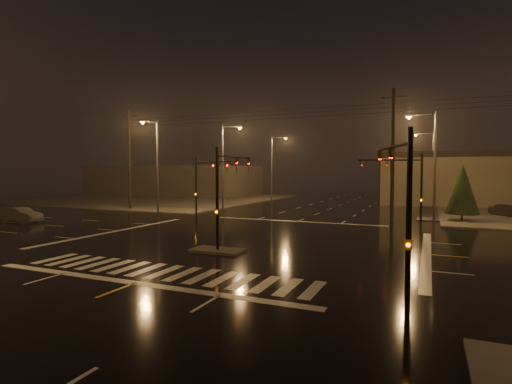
% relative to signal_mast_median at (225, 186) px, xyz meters
% --- Properties ---
extents(ground, '(140.00, 140.00, 0.00)m').
position_rel_signal_mast_median_xyz_m(ground, '(-0.00, 3.07, -3.75)').
color(ground, black).
rests_on(ground, ground).
extents(sidewalk_nw, '(36.00, 36.00, 0.12)m').
position_rel_signal_mast_median_xyz_m(sidewalk_nw, '(-30.00, 33.07, -3.69)').
color(sidewalk_nw, '#42403B').
rests_on(sidewalk_nw, ground).
extents(median_island, '(3.00, 1.60, 0.15)m').
position_rel_signal_mast_median_xyz_m(median_island, '(-0.00, -0.93, -3.68)').
color(median_island, '#42403B').
rests_on(median_island, ground).
extents(crosswalk, '(15.00, 2.60, 0.01)m').
position_rel_signal_mast_median_xyz_m(crosswalk, '(-0.00, -5.93, -3.75)').
color(crosswalk, beige).
rests_on(crosswalk, ground).
extents(stop_bar_near, '(16.00, 0.50, 0.01)m').
position_rel_signal_mast_median_xyz_m(stop_bar_near, '(-0.00, -7.93, -3.75)').
color(stop_bar_near, beige).
rests_on(stop_bar_near, ground).
extents(stop_bar_far, '(16.00, 0.50, 0.01)m').
position_rel_signal_mast_median_xyz_m(stop_bar_far, '(-0.00, 14.07, -3.75)').
color(stop_bar_far, beige).
rests_on(stop_bar_far, ground).
extents(commercial_block, '(30.00, 18.00, 5.60)m').
position_rel_signal_mast_median_xyz_m(commercial_block, '(-35.00, 45.07, -0.95)').
color(commercial_block, '#413B39').
rests_on(commercial_block, ground).
extents(signal_mast_median, '(0.25, 4.59, 6.00)m').
position_rel_signal_mast_median_xyz_m(signal_mast_median, '(0.00, 0.00, 0.00)').
color(signal_mast_median, black).
rests_on(signal_mast_median, ground).
extents(signal_mast_ne, '(4.84, 1.86, 6.00)m').
position_rel_signal_mast_median_xyz_m(signal_mast_ne, '(9.50, 13.21, 0.04)').
color(signal_mast_ne, black).
rests_on(signal_mast_ne, ground).
extents(signal_mast_nw, '(4.84, 1.86, 6.00)m').
position_rel_signal_mast_median_xyz_m(signal_mast_nw, '(-9.50, 13.21, 0.04)').
color(signal_mast_nw, black).
rests_on(signal_mast_nw, ground).
extents(signal_mast_se, '(1.55, 3.87, 6.00)m').
position_rel_signal_mast_median_xyz_m(signal_mast_se, '(10.23, -6.68, -0.04)').
color(signal_mast_se, black).
rests_on(signal_mast_se, ground).
extents(streetlight_1, '(2.77, 0.32, 10.00)m').
position_rel_signal_mast_median_xyz_m(streetlight_1, '(-11.18, 21.07, 2.05)').
color(streetlight_1, '#38383A').
rests_on(streetlight_1, ground).
extents(streetlight_2, '(2.77, 0.32, 10.00)m').
position_rel_signal_mast_median_xyz_m(streetlight_2, '(-11.18, 37.07, 2.05)').
color(streetlight_2, '#38383A').
rests_on(streetlight_2, ground).
extents(streetlight_3, '(2.77, 0.32, 10.00)m').
position_rel_signal_mast_median_xyz_m(streetlight_3, '(11.18, 19.07, 2.05)').
color(streetlight_3, '#38383A').
rests_on(streetlight_3, ground).
extents(streetlight_4, '(2.77, 0.32, 10.00)m').
position_rel_signal_mast_median_xyz_m(streetlight_4, '(11.18, 39.07, 2.05)').
color(streetlight_4, '#38383A').
rests_on(streetlight_4, ground).
extents(streetlight_5, '(0.32, 2.77, 10.00)m').
position_rel_signal_mast_median_xyz_m(streetlight_5, '(-16.00, 14.26, 2.05)').
color(streetlight_5, '#38383A').
rests_on(streetlight_5, ground).
extents(utility_pole_0, '(2.20, 0.32, 12.00)m').
position_rel_signal_mast_median_xyz_m(utility_pole_0, '(-22.00, 17.07, 2.38)').
color(utility_pole_0, black).
rests_on(utility_pole_0, ground).
extents(utility_pole_1, '(2.20, 0.32, 12.00)m').
position_rel_signal_mast_median_xyz_m(utility_pole_1, '(8.00, 17.07, 2.38)').
color(utility_pole_1, black).
rests_on(utility_pole_1, ground).
extents(conifer_0, '(2.90, 2.90, 5.24)m').
position_rel_signal_mast_median_xyz_m(conifer_0, '(13.87, 20.03, -0.78)').
color(conifer_0, black).
rests_on(conifer_0, ground).
extents(car_parked, '(3.30, 4.15, 1.32)m').
position_rel_signal_mast_median_xyz_m(car_parked, '(18.29, 26.18, -3.09)').
color(car_parked, black).
rests_on(car_parked, ground).
extents(car_crossing, '(4.16, 1.61, 1.35)m').
position_rel_signal_mast_median_xyz_m(car_crossing, '(-22.84, 3.64, -3.08)').
color(car_crossing, '#585A60').
rests_on(car_crossing, ground).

